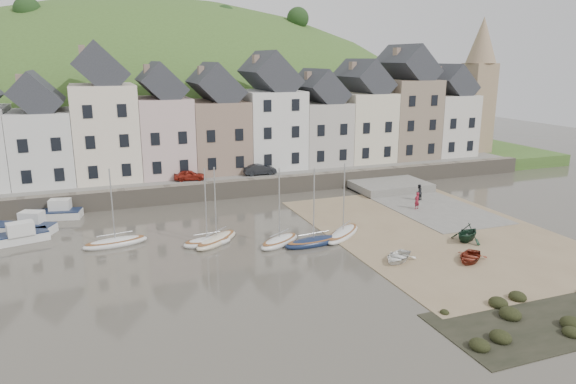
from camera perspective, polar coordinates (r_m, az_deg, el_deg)
name	(u,v)px	position (r m, az deg, el deg)	size (l,w,h in m)	color
ground	(316,248)	(40.41, 3.03, -6.10)	(160.00, 160.00, 0.00)	#433E34
quay_land	(218,163)	(69.66, -7.60, 3.15)	(90.00, 30.00, 1.50)	#3D5A24
quay_street	(242,175)	(58.58, -5.03, 1.91)	(70.00, 7.00, 0.10)	slate
seawall	(251,187)	(55.45, -4.03, 0.53)	(70.00, 1.20, 1.80)	slate
beach	(436,231)	(45.73, 15.79, -4.14)	(18.00, 26.00, 0.06)	#806A4E
slipway	(421,203)	(54.18, 14.24, -1.14)	(8.00, 18.00, 0.12)	slate
hillside	(160,237)	(100.45, -13.75, -4.73)	(134.40, 84.00, 84.00)	#3D5A24
townhouse_terrace	(247,119)	(61.45, -4.45, 7.96)	(61.05, 8.00, 13.93)	silver
church_spire	(479,82)	(77.06, 20.07, 11.22)	(4.00, 4.00, 18.00)	#997F60
sailboat_0	(115,242)	(42.92, -18.28, -5.22)	(5.12, 2.27, 6.32)	silver
sailboat_1	(207,242)	(41.37, -8.79, -5.37)	(3.92, 1.78, 6.32)	silver
sailboat_2	(217,240)	(41.72, -7.79, -5.17)	(4.64, 4.34, 6.32)	beige
sailboat_3	(279,241)	(41.01, -0.94, -5.38)	(4.35, 3.51, 6.32)	silver
sailboat_4	(343,234)	(43.00, 6.01, -4.52)	(5.03, 4.64, 6.32)	silver
sailboat_5	(313,242)	(40.97, 2.79, -5.42)	(5.08, 2.05, 6.32)	#131F3C
motorboat_0	(25,226)	(48.84, -26.69, -3.31)	(5.39, 3.73, 1.70)	silver
motorboat_1	(13,236)	(46.43, -27.77, -4.30)	(5.78, 3.03, 1.70)	silver
motorboat_2	(54,212)	(52.04, -24.14, -2.01)	(5.38, 2.77, 1.70)	silver
rowboat_white	(398,257)	(38.43, 11.85, -6.92)	(2.08, 2.91, 0.60)	white
rowboat_green	(467,232)	(43.69, 18.94, -4.19)	(2.42, 2.80, 1.48)	black
rowboat_red	(470,257)	(39.80, 19.17, -6.68)	(2.09, 2.93, 0.61)	maroon
person_red	(417,201)	(51.43, 13.85, -0.92)	(0.60, 0.39, 1.64)	maroon
person_dark	(419,192)	(54.69, 14.05, -0.02)	(0.80, 0.62, 1.65)	black
car_left	(189,175)	(56.20, -10.68, 1.81)	(1.30, 3.24, 1.10)	maroon
car_right	(260,169)	(58.01, -3.08, 2.47)	(1.26, 3.61, 1.19)	black
shore_rocks	(546,317)	(33.24, 26.25, -12.06)	(14.00, 6.06, 0.76)	black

